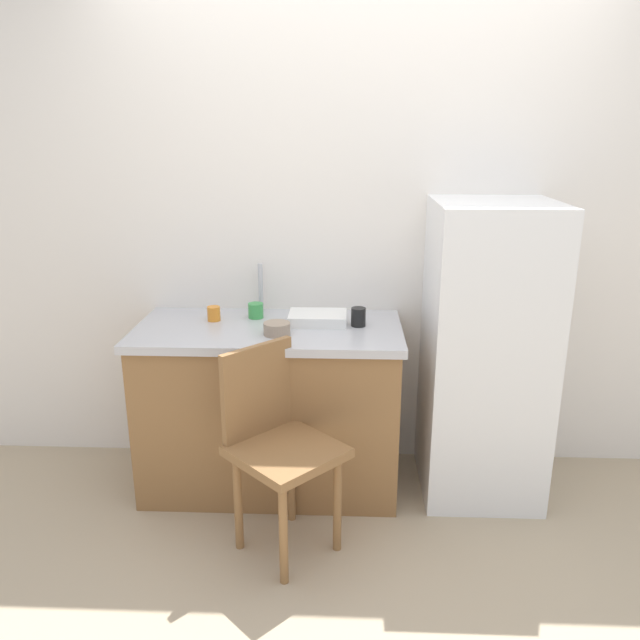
{
  "coord_description": "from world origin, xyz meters",
  "views": [
    {
      "loc": [
        -0.06,
        -2.18,
        1.76
      ],
      "look_at": [
        -0.18,
        0.6,
        0.89
      ],
      "focal_mm": 34.86,
      "sensor_mm": 36.0,
      "label": 1
    }
  ],
  "objects": [
    {
      "name": "dish_tray",
      "position": [
        -0.19,
        0.71,
        0.87
      ],
      "size": [
        0.28,
        0.2,
        0.05
      ],
      "primitive_type": "cube",
      "color": "white",
      "rests_on": "countertop"
    },
    {
      "name": "faucet",
      "position": [
        -0.49,
        0.9,
        0.97
      ],
      "size": [
        0.02,
        0.02,
        0.25
      ],
      "primitive_type": "cylinder",
      "color": "#B7B7BC",
      "rests_on": "countertop"
    },
    {
      "name": "ground_plane",
      "position": [
        0.0,
        0.0,
        0.0
      ],
      "size": [
        8.0,
        8.0,
        0.0
      ],
      "primitive_type": "plane",
      "color": "tan"
    },
    {
      "name": "back_wall",
      "position": [
        0.0,
        1.0,
        1.25
      ],
      "size": [
        4.8,
        0.1,
        2.5
      ],
      "primitive_type": "cube",
      "color": "white",
      "rests_on": "ground_plane"
    },
    {
      "name": "cup_green",
      "position": [
        -0.51,
        0.79,
        0.88
      ],
      "size": [
        0.08,
        0.08,
        0.07
      ],
      "primitive_type": "cylinder",
      "color": "green",
      "rests_on": "countertop"
    },
    {
      "name": "refrigerator",
      "position": [
        0.62,
        0.66,
        0.72
      ],
      "size": [
        0.56,
        0.58,
        1.44
      ],
      "primitive_type": "cube",
      "color": "white",
      "rests_on": "ground_plane"
    },
    {
      "name": "cup_black",
      "position": [
        0.01,
        0.67,
        0.89
      ],
      "size": [
        0.07,
        0.07,
        0.09
      ],
      "primitive_type": "cylinder",
      "color": "black",
      "rests_on": "countertop"
    },
    {
      "name": "cabinet_base",
      "position": [
        -0.43,
        0.65,
        0.4
      ],
      "size": [
        1.24,
        0.6,
        0.8
      ],
      "primitive_type": "cube",
      "color": "olive",
      "rests_on": "ground_plane"
    },
    {
      "name": "cup_orange",
      "position": [
        -0.71,
        0.73,
        0.88
      ],
      "size": [
        0.06,
        0.06,
        0.07
      ],
      "primitive_type": "cylinder",
      "color": "orange",
      "rests_on": "countertop"
    },
    {
      "name": "terracotta_bowl",
      "position": [
        -0.37,
        0.53,
        0.87
      ],
      "size": [
        0.12,
        0.12,
        0.06
      ],
      "primitive_type": "cylinder",
      "color": "gray",
      "rests_on": "countertop"
    },
    {
      "name": "countertop",
      "position": [
        -0.43,
        0.65,
        0.82
      ],
      "size": [
        1.28,
        0.64,
        0.04
      ],
      "primitive_type": "cube",
      "color": "#B7B7BC",
      "rests_on": "cabinet_base"
    },
    {
      "name": "chair",
      "position": [
        -0.34,
        0.15,
        0.5
      ],
      "size": [
        0.57,
        0.57,
        0.89
      ],
      "rotation": [
        0.0,
        0.0,
        0.8
      ],
      "color": "olive",
      "rests_on": "ground_plane"
    }
  ]
}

